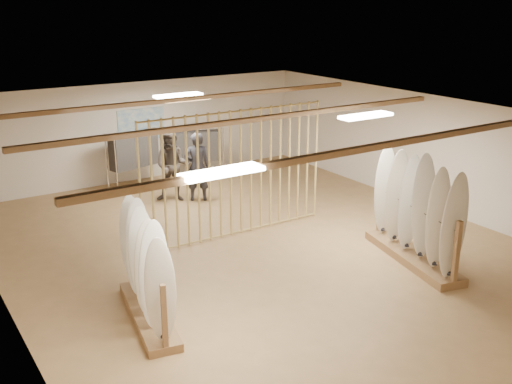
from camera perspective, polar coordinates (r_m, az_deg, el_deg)
floor at (r=12.74m, az=0.00°, el=-5.14°), size 12.00×12.00×0.00m
ceiling at (r=11.93m, az=0.00°, el=7.33°), size 12.00×12.00×0.00m
wall_back at (r=17.44m, az=-10.85°, el=5.72°), size 12.00×0.00×12.00m
wall_right at (r=15.47m, az=15.77°, el=3.81°), size 0.00×12.00×12.00m
ceiling_slats at (r=11.94m, az=0.00°, el=6.96°), size 9.50×6.12×0.10m
light_panels at (r=11.94m, az=0.00°, el=7.05°), size 1.20×0.35×0.06m
bamboo_partition at (r=12.91m, az=-1.93°, el=1.76°), size 4.45×0.05×2.78m
poster at (r=17.39m, az=-10.86°, el=6.35°), size 1.40×0.03×0.90m
rack_left at (r=9.87m, az=-10.35°, el=-8.50°), size 0.94×2.41×1.90m
rack_right at (r=12.17m, az=14.89°, el=-3.12°), size 1.22×2.77×2.18m
clothing_rack_a at (r=16.68m, az=-11.54°, el=3.90°), size 1.47×0.73×1.62m
clothing_rack_b at (r=17.25m, az=-5.52°, el=4.38°), size 1.34×0.79×1.50m
shopper_a at (r=15.37m, az=-5.64°, el=2.85°), size 0.89×0.78×2.03m
shopper_b at (r=15.40m, az=-7.98°, el=2.91°), size 1.28×1.22×2.10m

